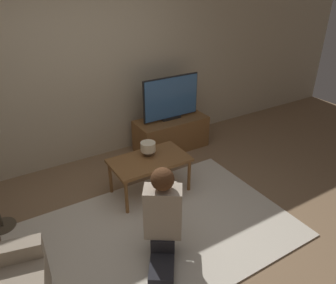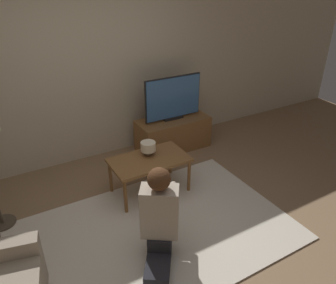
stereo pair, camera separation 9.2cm
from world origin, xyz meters
TOP-DOWN VIEW (x-y plane):
  - ground_plane at (0.00, 0.00)m, footprint 10.00×10.00m
  - wall_back at (0.00, 1.93)m, footprint 10.00×0.06m
  - rug at (0.00, 0.00)m, footprint 2.83×1.82m
  - tv_stand at (1.11, 1.53)m, footprint 1.09×0.49m
  - tv at (1.11, 1.53)m, footprint 0.90×0.08m
  - coffee_table at (0.29, 0.68)m, footprint 0.92×0.54m
  - person_kneeling at (-0.10, -0.29)m, footprint 0.66×0.82m
  - table_lamp at (0.32, 0.77)m, footprint 0.18×0.18m

SIDE VIEW (x-z plane):
  - ground_plane at x=0.00m, z-range 0.00..0.00m
  - rug at x=0.00m, z-range 0.00..0.02m
  - tv_stand at x=1.11m, z-range 0.00..0.48m
  - coffee_table at x=0.29m, z-range 0.19..0.66m
  - person_kneeling at x=-0.10m, z-range 0.01..0.98m
  - table_lamp at x=0.32m, z-range 0.49..0.66m
  - tv at x=1.11m, z-range 0.49..1.13m
  - wall_back at x=0.00m, z-range 0.00..2.60m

